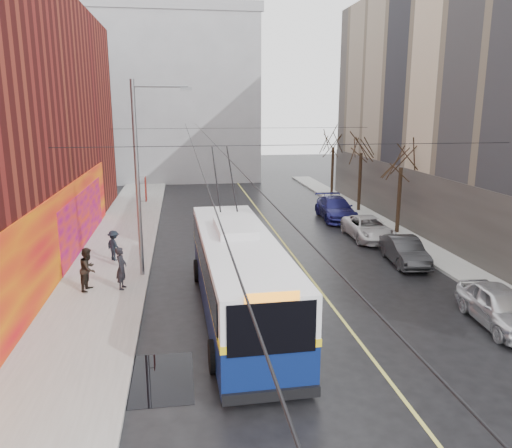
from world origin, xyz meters
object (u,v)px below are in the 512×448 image
(streetlight_pole, at_px, (141,175))
(tree_mid, at_px, (362,143))
(pedestrian_c, at_px, (114,245))
(parked_car_a, at_px, (500,307))
(following_car, at_px, (212,225))
(pedestrian_a, at_px, (121,268))
(parked_car_c, at_px, (368,228))
(tree_far, at_px, (333,138))
(tree_near, at_px, (402,155))
(pedestrian_b, at_px, (88,269))
(parked_car_d, at_px, (335,208))
(parked_car_b, at_px, (405,251))
(trolleybus, at_px, (239,274))

(streetlight_pole, relative_size, tree_mid, 1.35)
(tree_mid, relative_size, pedestrian_c, 4.27)
(parked_car_a, xyz_separation_m, pedestrian_c, (-14.86, 9.85, 0.20))
(parked_car_a, bearing_deg, streetlight_pole, 155.94)
(following_car, relative_size, pedestrian_a, 2.28)
(tree_mid, bearing_deg, parked_car_c, -105.88)
(tree_far, relative_size, parked_car_a, 1.53)
(tree_near, distance_m, pedestrian_c, 17.69)
(parked_car_a, relative_size, parked_car_c, 0.89)
(pedestrian_a, bearing_deg, tree_far, -28.29)
(tree_near, distance_m, pedestrian_b, 19.45)
(pedestrian_a, bearing_deg, parked_car_d, -39.01)
(tree_near, xyz_separation_m, pedestrian_a, (-16.01, -7.82, -3.90))
(tree_far, xyz_separation_m, parked_car_b, (-2.21, -19.85, -4.46))
(tree_mid, relative_size, tree_far, 1.02)
(tree_near, xyz_separation_m, pedestrian_b, (-17.40, -7.76, -3.89))
(tree_near, xyz_separation_m, trolleybus, (-11.31, -11.01, -3.31))
(tree_near, relative_size, pedestrian_a, 3.45)
(trolleybus, xyz_separation_m, pedestrian_a, (-4.70, 3.19, -0.59))
(tree_far, relative_size, parked_car_b, 1.59)
(parked_car_b, bearing_deg, pedestrian_c, 175.99)
(tree_mid, xyz_separation_m, trolleybus, (-11.31, -18.01, -3.59))
(tree_near, bearing_deg, parked_car_b, -110.70)
(pedestrian_a, relative_size, pedestrian_c, 1.18)
(tree_near, relative_size, trolleybus, 0.50)
(pedestrian_a, bearing_deg, streetlight_pole, -17.69)
(streetlight_pole, bearing_deg, following_car, 63.42)
(parked_car_b, relative_size, following_car, 0.98)
(following_car, height_order, pedestrian_c, pedestrian_c)
(parked_car_c, bearing_deg, parked_car_d, 94.77)
(parked_car_c, relative_size, pedestrian_c, 3.10)
(parked_car_d, bearing_deg, parked_car_a, -85.35)
(pedestrian_c, bearing_deg, pedestrian_a, 148.30)
(tree_mid, relative_size, parked_car_d, 1.25)
(streetlight_pole, xyz_separation_m, tree_far, (15.14, 20.00, 0.30))
(tree_far, height_order, parked_car_d, tree_far)
(streetlight_pole, distance_m, parked_car_c, 14.50)
(streetlight_pole, distance_m, trolleybus, 7.06)
(streetlight_pole, relative_size, pedestrian_c, 5.75)
(tree_near, height_order, parked_car_a, tree_near)
(tree_near, distance_m, trolleybus, 16.13)
(pedestrian_c, bearing_deg, parked_car_a, -166.36)
(tree_near, bearing_deg, streetlight_pole, -158.38)
(tree_near, relative_size, parked_car_d, 1.20)
(streetlight_pole, height_order, tree_mid, streetlight_pole)
(following_car, xyz_separation_m, pedestrian_b, (-5.86, -8.96, 0.37))
(parked_car_a, distance_m, following_car, 17.42)
(pedestrian_a, bearing_deg, tree_mid, -39.23)
(trolleybus, bearing_deg, pedestrian_a, 144.43)
(parked_car_a, xyz_separation_m, following_car, (-9.54, 14.57, -0.01))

